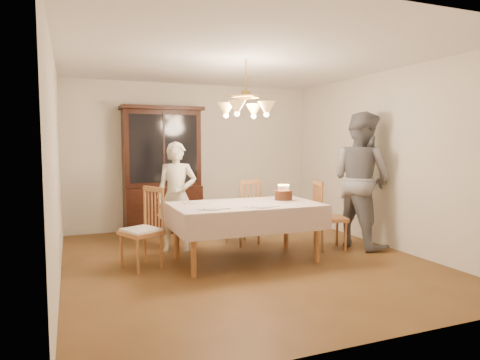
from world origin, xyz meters
name	(u,v)px	position (x,y,z in m)	size (l,w,h in m)	color
ground	(246,261)	(0.00, 0.00, 0.00)	(5.00, 5.00, 0.00)	#543518
room_shell	(246,140)	(0.00, 0.00, 1.58)	(5.00, 5.00, 5.00)	white
dining_table	(246,209)	(0.00, 0.00, 0.68)	(1.90, 1.10, 0.76)	brown
china_hutch	(162,172)	(-0.63, 2.25, 1.04)	(1.38, 0.54, 2.16)	black
chair_far_side	(243,215)	(0.32, 0.87, 0.44)	(0.54, 0.53, 1.00)	brown
chair_left_end	(142,232)	(-1.32, 0.16, 0.45)	(0.57, 0.58, 1.00)	brown
chair_right_end	(329,219)	(1.37, 0.13, 0.44)	(0.52, 0.53, 1.00)	brown
elderly_woman	(177,197)	(-0.71, 0.87, 0.78)	(0.57, 0.37, 1.56)	beige
adult_in_grey	(361,180)	(1.90, 0.11, 1.00)	(0.97, 0.76, 1.99)	slate
birthday_cake	(284,196)	(0.57, 0.04, 0.83)	(0.30, 0.30, 0.23)	white
place_setting_near_left	(214,209)	(-0.54, -0.30, 0.77)	(0.37, 0.23, 0.02)	white
place_setting_near_right	(263,206)	(0.08, -0.35, 0.77)	(0.41, 0.26, 0.02)	white
place_setting_far_left	(197,202)	(-0.57, 0.30, 0.77)	(0.38, 0.23, 0.02)	white
chandelier	(246,109)	(0.00, 0.00, 1.98)	(0.62, 0.62, 0.73)	#BF8C3F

